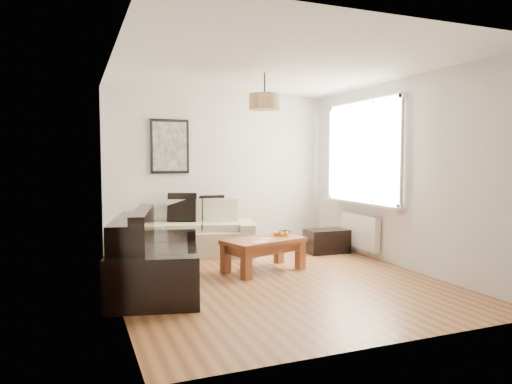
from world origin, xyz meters
name	(u,v)px	position (x,y,z in m)	size (l,w,h in m)	color
floor	(274,279)	(0.00, 0.00, 0.00)	(4.50, 4.50, 0.00)	brown
ceiling	(274,68)	(0.00, 0.00, 2.60)	(3.80, 4.50, 0.00)	white
wall_back	(220,171)	(0.00, 2.25, 1.30)	(3.80, 0.04, 2.60)	silver
wall_front	(390,184)	(0.00, -2.25, 1.30)	(3.80, 0.04, 2.60)	silver
wall_left	(114,177)	(-1.90, 0.00, 1.30)	(0.04, 4.50, 2.60)	silver
wall_right	(399,173)	(1.90, 0.00, 1.30)	(0.04, 4.50, 2.60)	silver
window_bay	(364,152)	(1.86, 0.80, 1.60)	(0.14, 1.90, 1.60)	white
radiator	(360,231)	(1.82, 0.80, 0.38)	(0.10, 0.90, 0.52)	white
poster	(170,146)	(-0.85, 2.22, 1.70)	(0.62, 0.04, 0.87)	black
pendant_shade	(265,102)	(0.00, 0.30, 2.23)	(0.40, 0.40, 0.20)	tan
loveseat_cream	(202,229)	(-0.44, 1.78, 0.40)	(1.61, 0.88, 0.80)	beige
sofa_leather	(157,253)	(-1.43, 0.11, 0.41)	(1.91, 0.93, 0.83)	black
coffee_table	(264,255)	(0.04, 0.42, 0.22)	(1.07, 0.58, 0.44)	brown
ottoman	(327,241)	(1.45, 1.18, 0.19)	(0.66, 0.42, 0.37)	black
cushion_left	(182,207)	(-0.71, 1.97, 0.73)	(0.45, 0.14, 0.45)	black
cushion_right	(212,208)	(-0.22, 1.97, 0.71)	(0.40, 0.12, 0.40)	black
fruit_bowl	(283,233)	(0.41, 0.62, 0.46)	(0.22, 0.22, 0.05)	black
orange_a	(281,234)	(0.31, 0.45, 0.48)	(0.06, 0.06, 0.06)	orange
orange_b	(286,233)	(0.40, 0.48, 0.48)	(0.06, 0.06, 0.06)	orange
orange_c	(276,233)	(0.26, 0.53, 0.48)	(0.07, 0.07, 0.07)	orange
papers	(261,242)	(-0.10, 0.19, 0.44)	(0.20, 0.14, 0.01)	silver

